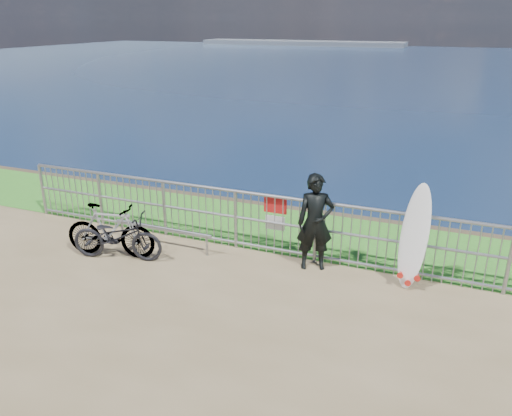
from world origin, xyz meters
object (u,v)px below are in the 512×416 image
at_px(surfer, 315,222).
at_px(bicycle_far, 110,231).
at_px(surfboard, 414,241).
at_px(bicycle_near, 117,237).

bearing_deg(surfer, bicycle_far, 174.16).
height_order(surfer, surfboard, surfboard).
bearing_deg(surfboard, surfer, 179.28).
bearing_deg(bicycle_near, surfboard, -92.03).
height_order(surfer, bicycle_far, surfer).
distance_m(surfer, bicycle_near, 3.43).
height_order(bicycle_near, bicycle_far, bicycle_far).
distance_m(bicycle_near, bicycle_far, 0.19).
relative_size(surfer, surfboard, 0.98).
relative_size(bicycle_near, bicycle_far, 0.98).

